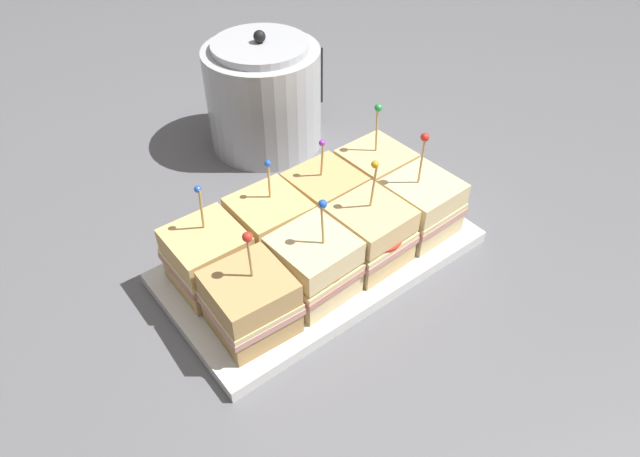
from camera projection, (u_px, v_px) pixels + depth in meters
The scene contains 11 objects.
ground_plane at pixel (320, 261), 0.81m from camera, with size 6.00×6.00×0.00m, color slate.
serving_platter at pixel (320, 257), 0.81m from camera, with size 0.44×0.23×0.02m.
sandwich_front_far_left at pixel (250, 302), 0.68m from camera, with size 0.10×0.10×0.15m.
sandwich_front_center_left at pixel (314, 266), 0.72m from camera, with size 0.10×0.10×0.15m.
sandwich_front_center_right at pixel (370, 234), 0.77m from camera, with size 0.10×0.10×0.16m.
sandwich_front_far_right at pixel (421, 206), 0.81m from camera, with size 0.10×0.10×0.16m.
sandwich_back_far_left at pixel (208, 258), 0.74m from camera, with size 0.10×0.10×0.15m.
sandwich_back_center_left at pixel (270, 227), 0.78m from camera, with size 0.10×0.10×0.15m.
sandwich_back_center_right at pixel (325, 199), 0.83m from camera, with size 0.10×0.10×0.14m.
sandwich_back_far_right at pixel (375, 175), 0.87m from camera, with size 0.10×0.10×0.16m.
kettle_steel at pixel (264, 96), 0.99m from camera, with size 0.22×0.20×0.21m.
Camera 1 is at (-0.36, -0.45, 0.58)m, focal length 32.00 mm.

